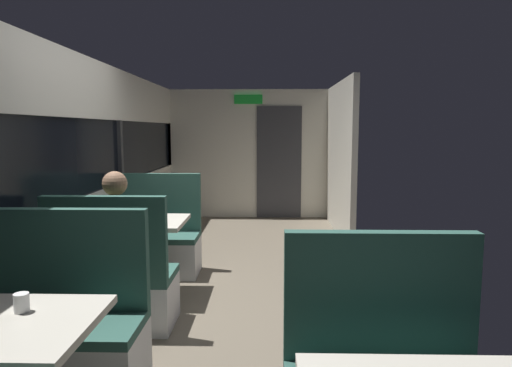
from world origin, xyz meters
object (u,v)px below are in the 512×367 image
Objects in this scene: bench_mid_window_facing_end at (114,288)px; bench_mid_window_facing_entry at (156,244)px; coffee_cup_secondary at (22,303)px; dining_table_mid_window at (138,231)px; seated_passenger at (116,260)px; bench_near_window_facing_entry at (65,338)px; coffee_cup_primary at (142,217)px.

bench_mid_window_facing_end and bench_mid_window_facing_entry have the same top height.
coffee_cup_secondary is (0.08, -2.87, 0.46)m from bench_mid_window_facing_entry.
coffee_cup_secondary is at bearing -87.99° from dining_table_mid_window.
bench_mid_window_facing_entry is 1.34m from seated_passenger.
coffee_cup_secondary is at bearing -82.58° from bench_near_window_facing_entry.
bench_mid_window_facing_entry reaches higher than coffee_cup_primary.
bench_mid_window_facing_end is 0.22m from seated_passenger.
coffee_cup_secondary reaches higher than dining_table_mid_window.
seated_passenger is at bearing 92.82° from coffee_cup_secondary.
bench_mid_window_facing_end is 1.40m from bench_mid_window_facing_entry.
bench_mid_window_facing_end is (0.00, 0.89, 0.00)m from bench_near_window_facing_entry.
bench_mid_window_facing_end is at bearing -96.45° from coffee_cup_primary.
bench_near_window_facing_entry reaches higher than coffee_cup_secondary.
coffee_cup_secondary is (0.08, -2.17, 0.15)m from dining_table_mid_window.
dining_table_mid_window is 0.18m from coffee_cup_primary.
bench_mid_window_facing_entry is at bearing 95.28° from coffee_cup_primary.
coffee_cup_primary is at bearing 82.72° from seated_passenger.
coffee_cup_primary and coffee_cup_secondary have the same top height.
bench_mid_window_facing_end is 0.87× the size of seated_passenger.
bench_mid_window_facing_end is (0.00, -0.70, -0.31)m from dining_table_mid_window.
bench_mid_window_facing_end reaches higher than coffee_cup_primary.
dining_table_mid_window is 10.00× the size of coffee_cup_secondary.
bench_mid_window_facing_end is 1.54m from coffee_cup_secondary.
bench_near_window_facing_entry and bench_mid_window_facing_entry have the same top height.
bench_mid_window_facing_end is at bearing 92.96° from coffee_cup_secondary.
bench_mid_window_facing_entry is 12.22× the size of coffee_cup_secondary.
bench_near_window_facing_entry reaches higher than dining_table_mid_window.
bench_mid_window_facing_entry is (0.00, 2.29, 0.00)m from bench_near_window_facing_entry.
bench_near_window_facing_entry is 0.87× the size of seated_passenger.
seated_passenger reaches higher than bench_mid_window_facing_entry.
seated_passenger is (0.00, -0.63, -0.10)m from dining_table_mid_window.
coffee_cup_primary is (0.07, 0.56, 0.25)m from seated_passenger.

